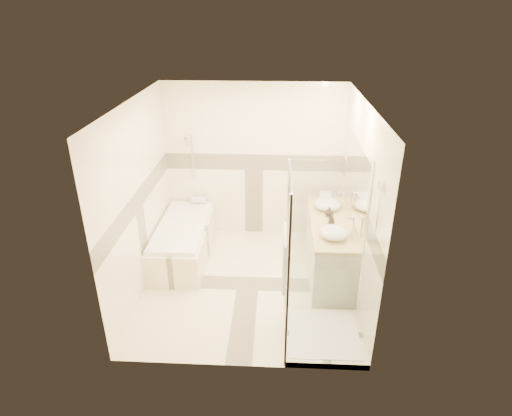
{
  "coord_description": "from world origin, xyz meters",
  "views": [
    {
      "loc": [
        0.37,
        -4.9,
        3.53
      ],
      "look_at": [
        0.1,
        0.25,
        1.05
      ],
      "focal_mm": 30.0,
      "sensor_mm": 36.0,
      "label": 1
    }
  ],
  "objects_px": {
    "amenity_bottle_a": "(331,220)",
    "amenity_bottle_b": "(329,212)",
    "bathtub": "(183,239)",
    "shower_enclosure": "(315,300)",
    "vessel_sink_near": "(328,204)",
    "vanity": "(329,248)",
    "vessel_sink_far": "(334,233)"
  },
  "relations": [
    {
      "from": "vessel_sink_far",
      "to": "amenity_bottle_a",
      "type": "distance_m",
      "value": 0.33
    },
    {
      "from": "bathtub",
      "to": "amenity_bottle_b",
      "type": "relative_size",
      "value": 11.94
    },
    {
      "from": "shower_enclosure",
      "to": "vanity",
      "type": "bearing_deg",
      "value": 77.03
    },
    {
      "from": "shower_enclosure",
      "to": "amenity_bottle_a",
      "type": "relative_size",
      "value": 12.92
    },
    {
      "from": "amenity_bottle_b",
      "to": "vessel_sink_far",
      "type": "bearing_deg",
      "value": -90.0
    },
    {
      "from": "bathtub",
      "to": "vanity",
      "type": "bearing_deg",
      "value": -9.25
    },
    {
      "from": "amenity_bottle_a",
      "to": "amenity_bottle_b",
      "type": "height_order",
      "value": "amenity_bottle_a"
    },
    {
      "from": "vessel_sink_far",
      "to": "vanity",
      "type": "bearing_deg",
      "value": 87.43
    },
    {
      "from": "amenity_bottle_a",
      "to": "amenity_bottle_b",
      "type": "bearing_deg",
      "value": 90.0
    },
    {
      "from": "bathtub",
      "to": "shower_enclosure",
      "type": "xyz_separation_m",
      "value": [
        1.86,
        -1.62,
        0.2
      ]
    },
    {
      "from": "shower_enclosure",
      "to": "vessel_sink_far",
      "type": "distance_m",
      "value": 0.96
    },
    {
      "from": "vanity",
      "to": "vessel_sink_far",
      "type": "bearing_deg",
      "value": -92.57
    },
    {
      "from": "vessel_sink_near",
      "to": "amenity_bottle_a",
      "type": "relative_size",
      "value": 2.39
    },
    {
      "from": "vanity",
      "to": "vessel_sink_near",
      "type": "relative_size",
      "value": 4.3
    },
    {
      "from": "bathtub",
      "to": "shower_enclosure",
      "type": "bearing_deg",
      "value": -41.1
    },
    {
      "from": "shower_enclosure",
      "to": "amenity_bottle_a",
      "type": "height_order",
      "value": "shower_enclosure"
    },
    {
      "from": "bathtub",
      "to": "vessel_sink_near",
      "type": "xyz_separation_m",
      "value": [
        2.13,
        0.04,
        0.62
      ]
    },
    {
      "from": "vessel_sink_near",
      "to": "amenity_bottle_a",
      "type": "height_order",
      "value": "amenity_bottle_a"
    },
    {
      "from": "vessel_sink_far",
      "to": "amenity_bottle_a",
      "type": "xyz_separation_m",
      "value": [
        0.0,
        0.33,
        0.01
      ]
    },
    {
      "from": "vessel_sink_near",
      "to": "vanity",
      "type": "bearing_deg",
      "value": -87.09
    },
    {
      "from": "vanity",
      "to": "vessel_sink_far",
      "type": "height_order",
      "value": "vessel_sink_far"
    },
    {
      "from": "bathtub",
      "to": "vessel_sink_far",
      "type": "relative_size",
      "value": 4.71
    },
    {
      "from": "shower_enclosure",
      "to": "amenity_bottle_a",
      "type": "distance_m",
      "value": 1.26
    },
    {
      "from": "vessel_sink_far",
      "to": "vessel_sink_near",
      "type": "bearing_deg",
      "value": 90.0
    },
    {
      "from": "vessel_sink_far",
      "to": "amenity_bottle_b",
      "type": "xyz_separation_m",
      "value": [
        0.0,
        0.59,
        -0.0
      ]
    },
    {
      "from": "vanity",
      "to": "vessel_sink_near",
      "type": "xyz_separation_m",
      "value": [
        -0.02,
        0.39,
        0.5
      ]
    },
    {
      "from": "vessel_sink_near",
      "to": "vessel_sink_far",
      "type": "height_order",
      "value": "vessel_sink_near"
    },
    {
      "from": "vanity",
      "to": "vessel_sink_far",
      "type": "xyz_separation_m",
      "value": [
        -0.02,
        -0.44,
        0.5
      ]
    },
    {
      "from": "amenity_bottle_a",
      "to": "amenity_bottle_b",
      "type": "distance_m",
      "value": 0.26
    },
    {
      "from": "vanity",
      "to": "shower_enclosure",
      "type": "bearing_deg",
      "value": -102.97
    },
    {
      "from": "shower_enclosure",
      "to": "vessel_sink_near",
      "type": "relative_size",
      "value": 5.41
    },
    {
      "from": "bathtub",
      "to": "shower_enclosure",
      "type": "relative_size",
      "value": 0.83
    }
  ]
}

